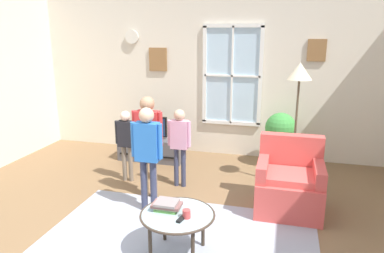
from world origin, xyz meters
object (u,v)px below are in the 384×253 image
at_px(tv_stand, 152,149).
at_px(person_red_shirt, 148,136).
at_px(armchair, 289,184).
at_px(person_pink_shirt, 180,139).
at_px(cup, 187,214).
at_px(potted_plant_by_window, 280,132).
at_px(coffee_table, 177,216).
at_px(remote_near_books, 181,219).
at_px(book_stack, 167,205).
at_px(television, 151,127).
at_px(floor_lamp, 299,84).
at_px(person_blue_shirt, 147,148).
at_px(person_black_shirt, 126,138).

distance_m(tv_stand, person_red_shirt, 1.57).
relative_size(armchair, person_pink_shirt, 0.80).
relative_size(cup, potted_plant_by_window, 0.09).
xyz_separation_m(coffee_table, remote_near_books, (0.07, -0.10, 0.04)).
distance_m(book_stack, cup, 0.25).
distance_m(coffee_table, person_pink_shirt, 1.63).
bearing_deg(television, floor_lamp, -12.70).
distance_m(armchair, book_stack, 1.65).
bearing_deg(person_blue_shirt, person_red_shirt, 110.16).
distance_m(armchair, potted_plant_by_window, 1.48).
relative_size(person_black_shirt, person_pink_shirt, 0.94).
bearing_deg(person_red_shirt, person_pink_shirt, 57.26).
height_order(book_stack, remote_near_books, book_stack).
height_order(television, person_black_shirt, person_black_shirt).
distance_m(remote_near_books, person_red_shirt, 1.49).
xyz_separation_m(coffee_table, person_red_shirt, (-0.72, 1.11, 0.43)).
xyz_separation_m(tv_stand, potted_plant_by_window, (2.08, 0.22, 0.38)).
bearing_deg(book_stack, person_pink_shirt, 102.03).
xyz_separation_m(coffee_table, cup, (0.10, -0.05, 0.07)).
bearing_deg(floor_lamp, cup, -115.86).
xyz_separation_m(cup, potted_plant_by_window, (0.77, 2.73, 0.09)).
height_order(remote_near_books, person_pink_shirt, person_pink_shirt).
bearing_deg(potted_plant_by_window, person_blue_shirt, -127.36).
xyz_separation_m(television, cup, (1.31, -2.51, -0.10)).
bearing_deg(cup, coffee_table, 153.43).
height_order(tv_stand, cup, cup).
bearing_deg(person_pink_shirt, potted_plant_by_window, 40.79).
distance_m(person_red_shirt, potted_plant_by_window, 2.25).
bearing_deg(armchair, television, 151.14).
relative_size(book_stack, person_pink_shirt, 0.26).
xyz_separation_m(cup, floor_lamp, (0.97, 2.00, 0.96)).
bearing_deg(television, potted_plant_by_window, 6.06).
bearing_deg(person_pink_shirt, person_black_shirt, -178.96).
relative_size(armchair, coffee_table, 1.21).
bearing_deg(person_blue_shirt, person_pink_shirt, 79.10).
bearing_deg(tv_stand, television, -90.00).
height_order(person_red_shirt, potted_plant_by_window, person_red_shirt).
bearing_deg(television, cup, -62.46).
relative_size(coffee_table, book_stack, 2.56).
bearing_deg(armchair, remote_near_books, -125.84).
distance_m(television, remote_near_books, 2.86).
xyz_separation_m(television, book_stack, (1.08, -2.41, -0.09)).
distance_m(remote_near_books, person_blue_shirt, 1.14).
bearing_deg(person_black_shirt, television, 89.00).
distance_m(person_blue_shirt, person_black_shirt, 1.01).
height_order(television, book_stack, television).
relative_size(remote_near_books, person_blue_shirt, 0.11).
xyz_separation_m(tv_stand, person_black_shirt, (-0.02, -0.93, 0.46)).
bearing_deg(floor_lamp, coffee_table, -118.87).
relative_size(tv_stand, book_stack, 3.86).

